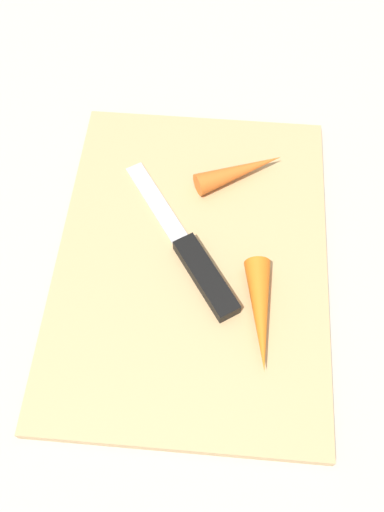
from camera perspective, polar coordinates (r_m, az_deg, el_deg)
The scene contains 5 objects.
ground_plane at distance 0.54m, azimuth 0.00°, elevation -0.63°, with size 1.40×1.40×0.00m, color #ADA8A0.
cutting_board at distance 0.53m, azimuth 0.00°, elevation -0.32°, with size 0.36×0.26×0.01m, color tan.
knife at distance 0.52m, azimuth 0.71°, elevation -1.04°, with size 0.18×0.13×0.01m.
carrot_long at distance 0.49m, azimuth 7.14°, elevation -6.04°, with size 0.02×0.02×0.11m, color orange.
carrot_short at distance 0.58m, azimuth 5.00°, elevation 8.81°, with size 0.02×0.02×0.10m, color orange.
Camera 1 is at (-0.26, -0.02, 0.47)m, focal length 38.48 mm.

